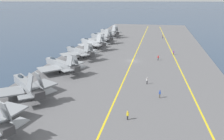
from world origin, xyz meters
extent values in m
plane|color=#2D425B|center=(0.00, 0.00, 0.00)|extent=(2000.00, 2000.00, 0.00)
cube|color=slate|center=(0.00, 0.00, 0.20)|extent=(217.14, 52.78, 0.40)
cube|color=yellow|center=(0.00, -14.52, 0.40)|extent=(195.03, 13.17, 0.01)
cube|color=yellow|center=(0.00, 0.00, 0.40)|extent=(195.42, 0.36, 0.01)
cube|color=#38383A|center=(-50.57, 12.25, 3.00)|extent=(2.45, 2.49, 1.34)
cube|color=gray|center=(-44.47, 16.59, 2.49)|extent=(6.56, 6.10, 0.28)
cube|color=gray|center=(-49.28, 13.03, 5.34)|extent=(1.81, 2.40, 3.07)
cube|color=gray|center=(-48.39, 11.73, 3.00)|extent=(3.30, 2.89, 0.20)
cube|color=gray|center=(-33.11, 19.35, 2.81)|extent=(9.02, 10.03, 1.81)
cone|color=#5B5E60|center=(-28.67, 24.49, 2.81)|extent=(2.75, 2.80, 1.72)
cube|color=#38383A|center=(-37.66, 14.09, 2.81)|extent=(2.81, 2.79, 1.54)
ellipsoid|color=#232D38|center=(-30.79, 22.04, 3.67)|extent=(2.61, 2.80, 0.99)
cube|color=gray|center=(-35.92, 21.25, 2.22)|extent=(6.97, 6.94, 0.28)
cube|color=gray|center=(-30.83, 16.85, 2.22)|extent=(6.67, 6.73, 0.28)
cube|color=gray|center=(-37.55, 15.67, 5.30)|extent=(2.17, 2.30, 3.13)
cube|color=gray|center=(-36.12, 14.43, 5.30)|extent=(2.17, 2.30, 3.13)
cube|color=gray|center=(-39.09, 15.95, 2.81)|extent=(3.48, 3.57, 0.20)
cube|color=gray|center=(-35.61, 12.94, 2.81)|extent=(3.54, 3.34, 0.20)
cylinder|color=#B2B2B7|center=(-30.27, 22.64, 1.15)|extent=(0.16, 0.16, 1.51)
cylinder|color=black|center=(-30.27, 22.64, 0.70)|extent=(0.56, 0.60, 0.60)
cylinder|color=#B2B2B7|center=(-34.85, 19.28, 1.15)|extent=(0.16, 0.16, 1.51)
cylinder|color=black|center=(-34.85, 19.28, 0.70)|extent=(0.56, 0.60, 0.60)
cylinder|color=#B2B2B7|center=(-32.93, 17.63, 1.15)|extent=(0.16, 0.16, 1.51)
cylinder|color=black|center=(-32.93, 17.63, 0.70)|extent=(0.56, 0.60, 0.60)
cube|color=gray|center=(-15.51, 19.07, 2.66)|extent=(7.88, 10.99, 1.72)
cone|color=#5B5E60|center=(-11.78, 24.92, 2.66)|extent=(2.59, 2.78, 1.63)
cube|color=#38383A|center=(-19.34, 13.08, 2.66)|extent=(2.71, 2.70, 1.46)
ellipsoid|color=#232D38|center=(-13.56, 22.13, 3.48)|extent=(2.36, 2.96, 0.94)
cube|color=gray|center=(-18.86, 20.73, 2.11)|extent=(7.68, 7.70, 0.28)
cube|color=gray|center=(-12.60, 16.73, 2.11)|extent=(7.07, 6.72, 0.28)
cube|color=gray|center=(-19.40, 14.66, 4.85)|extent=(1.92, 2.36, 2.63)
cube|color=gray|center=(-17.88, 13.69, 4.85)|extent=(1.92, 2.36, 2.63)
cube|color=gray|center=(-20.98, 14.71, 2.66)|extent=(3.59, 3.56, 0.20)
cube|color=gray|center=(-17.17, 12.28, 2.66)|extent=(3.45, 3.16, 0.20)
cylinder|color=#B2B2B7|center=(-13.12, 22.81, 1.10)|extent=(0.16, 0.16, 1.40)
cylinder|color=black|center=(-13.12, 22.81, 0.70)|extent=(0.51, 0.62, 0.60)
cylinder|color=#B2B2B7|center=(-17.18, 18.70, 1.10)|extent=(0.16, 0.16, 1.40)
cylinder|color=black|center=(-17.18, 18.70, 0.70)|extent=(0.51, 0.62, 0.60)
cylinder|color=#B2B2B7|center=(-15.15, 17.40, 1.10)|extent=(0.16, 0.16, 1.40)
cylinder|color=black|center=(-15.15, 17.40, 0.70)|extent=(0.51, 0.62, 0.60)
cube|color=gray|center=(0.30, 19.02, 2.95)|extent=(7.54, 10.16, 1.52)
cone|color=#5B5E60|center=(3.95, 24.43, 2.95)|extent=(2.38, 2.57, 1.44)
cube|color=#38383A|center=(-3.43, 13.48, 2.95)|extent=(2.46, 2.48, 1.29)
ellipsoid|color=#232D38|center=(2.21, 21.85, 3.67)|extent=(2.22, 2.73, 0.83)
cube|color=gray|center=(-2.98, 20.77, 2.45)|extent=(7.55, 7.62, 0.28)
cube|color=gray|center=(3.16, 16.63, 2.45)|extent=(7.19, 6.58, 0.28)
cube|color=gray|center=(-3.41, 14.93, 5.04)|extent=(1.89, 2.23, 2.65)
cube|color=gray|center=(-2.09, 14.04, 5.04)|extent=(1.89, 2.23, 2.65)
cube|color=gray|center=(-4.97, 15.06, 2.95)|extent=(3.49, 3.47, 0.20)
cube|color=gray|center=(-1.39, 12.65, 2.95)|extent=(3.42, 3.08, 0.20)
cylinder|color=#B2B2B7|center=(2.64, 22.48, 1.29)|extent=(0.16, 0.16, 1.79)
cylinder|color=black|center=(2.64, 22.48, 0.70)|extent=(0.52, 0.62, 0.60)
cylinder|color=#B2B2B7|center=(-1.21, 18.67, 1.29)|extent=(0.16, 0.16, 1.79)
cylinder|color=black|center=(-1.21, 18.67, 0.70)|extent=(0.52, 0.62, 0.60)
cylinder|color=#B2B2B7|center=(0.54, 17.48, 1.29)|extent=(0.16, 0.16, 1.79)
cylinder|color=black|center=(0.54, 17.48, 0.70)|extent=(0.52, 0.62, 0.60)
cube|color=#9EA3A8|center=(16.53, 18.91, 3.01)|extent=(8.06, 10.46, 1.69)
cone|color=#5B5E60|center=(20.41, 24.42, 3.01)|extent=(2.58, 2.72, 1.61)
cube|color=#38383A|center=(12.56, 13.27, 3.01)|extent=(2.67, 2.66, 1.44)
ellipsoid|color=#232D38|center=(18.56, 21.79, 3.81)|extent=(2.39, 2.84, 0.93)
cube|color=#9EA3A8|center=(13.56, 20.52, 2.46)|extent=(7.07, 7.07, 0.28)
cube|color=#9EA3A8|center=(19.04, 16.65, 2.46)|extent=(6.49, 6.49, 0.28)
cube|color=#9EA3A8|center=(12.55, 14.80, 5.44)|extent=(2.05, 2.35, 3.13)
cube|color=#9EA3A8|center=(14.00, 13.78, 5.44)|extent=(2.05, 2.35, 3.13)
cube|color=#9EA3A8|center=(10.99, 14.94, 3.01)|extent=(3.53, 3.53, 0.20)
cube|color=#9EA3A8|center=(14.66, 12.36, 3.01)|extent=(3.47, 3.18, 0.20)
cylinder|color=#B2B2B7|center=(19.01, 22.43, 1.28)|extent=(0.16, 0.16, 1.76)
cylinder|color=black|center=(19.01, 22.43, 0.70)|extent=(0.53, 0.62, 0.60)
cylinder|color=#B2B2B7|center=(14.88, 18.63, 1.28)|extent=(0.16, 0.16, 1.76)
cylinder|color=black|center=(14.88, 18.63, 0.70)|extent=(0.53, 0.62, 0.60)
cylinder|color=#B2B2B7|center=(16.82, 17.26, 1.28)|extent=(0.16, 0.16, 1.76)
cylinder|color=black|center=(16.82, 17.26, 0.70)|extent=(0.53, 0.62, 0.60)
cube|color=gray|center=(31.11, 18.78, 2.87)|extent=(8.74, 10.43, 1.87)
cone|color=#5B5E60|center=(35.34, 24.17, 2.87)|extent=(2.78, 2.85, 1.78)
cube|color=#38383A|center=(26.79, 13.27, 2.87)|extent=(2.87, 2.83, 1.59)
ellipsoid|color=#232D38|center=(33.32, 21.60, 3.76)|extent=(2.58, 2.89, 1.03)
cube|color=gray|center=(28.15, 20.60, 2.26)|extent=(7.12, 7.11, 0.28)
cube|color=gray|center=(33.59, 16.33, 2.26)|extent=(6.69, 6.71, 0.28)
cube|color=gray|center=(26.81, 14.88, 5.48)|extent=(2.17, 2.37, 3.30)
cube|color=gray|center=(28.35, 13.66, 5.48)|extent=(2.17, 2.37, 3.30)
cube|color=gray|center=(25.25, 15.08, 2.87)|extent=(3.53, 3.57, 0.20)
cube|color=gray|center=(28.93, 12.20, 2.87)|extent=(3.52, 3.28, 0.20)
cylinder|color=#B2B2B7|center=(33.82, 22.23, 1.17)|extent=(0.16, 0.16, 1.53)
cylinder|color=black|center=(33.82, 22.23, 0.70)|extent=(0.54, 0.61, 0.60)
cylinder|color=#B2B2B7|center=(29.35, 18.65, 1.17)|extent=(0.16, 0.16, 1.53)
cylinder|color=black|center=(29.35, 18.65, 0.70)|extent=(0.54, 0.61, 0.60)
cylinder|color=#B2B2B7|center=(31.41, 17.03, 1.17)|extent=(0.16, 0.16, 1.53)
cylinder|color=black|center=(31.41, 17.03, 0.70)|extent=(0.54, 0.61, 0.60)
cube|color=#93999E|center=(47.54, 18.49, 3.05)|extent=(8.55, 9.83, 1.63)
cone|color=#5B5E60|center=(51.78, 23.59, 3.05)|extent=(2.57, 2.65, 1.54)
cube|color=#38383A|center=(43.20, 13.26, 3.05)|extent=(2.62, 2.62, 1.38)
ellipsoid|color=#232D38|center=(49.76, 21.16, 3.82)|extent=(2.46, 2.71, 0.89)
cube|color=#93999E|center=(44.44, 20.56, 2.52)|extent=(7.41, 7.60, 0.28)
cube|color=#93999E|center=(50.15, 15.82, 2.52)|extent=(7.37, 6.97, 0.28)
cube|color=#93999E|center=(43.34, 14.75, 5.46)|extent=(2.12, 2.28, 3.14)
cube|color=#93999E|center=(44.65, 13.66, 5.46)|extent=(2.12, 2.28, 3.14)
cube|color=#93999E|center=(41.80, 15.03, 3.05)|extent=(3.46, 3.53, 0.20)
cube|color=#93999E|center=(45.20, 12.20, 3.05)|extent=(3.50, 3.27, 0.20)
cylinder|color=#B2B2B7|center=(50.26, 21.75, 1.32)|extent=(0.16, 0.16, 1.84)
cylinder|color=black|center=(50.26, 21.75, 0.70)|extent=(0.55, 0.60, 0.60)
cylinder|color=#B2B2B7|center=(45.93, 18.32, 1.32)|extent=(0.16, 0.16, 1.84)
cylinder|color=black|center=(45.93, 18.32, 0.70)|extent=(0.55, 0.60, 0.60)
cylinder|color=#B2B2B7|center=(47.68, 16.87, 1.32)|extent=(0.16, 0.16, 1.84)
cylinder|color=black|center=(47.68, 16.87, 0.70)|extent=(0.55, 0.60, 0.60)
cylinder|color=#232328|center=(2.50, -8.39, 0.84)|extent=(0.24, 0.24, 0.88)
cube|color=red|center=(2.50, -8.39, 1.57)|extent=(0.43, 0.46, 0.58)
sphere|color=tan|center=(2.50, -8.39, 1.99)|extent=(0.22, 0.22, 0.22)
sphere|color=red|center=(2.50, -8.39, 2.05)|extent=(0.24, 0.24, 0.24)
cylinder|color=#232328|center=(-21.10, -6.01, 0.83)|extent=(0.24, 0.24, 0.85)
cube|color=white|center=(-21.10, -6.01, 1.52)|extent=(0.42, 0.46, 0.52)
sphere|color=tan|center=(-21.10, -6.01, 1.91)|extent=(0.22, 0.22, 0.22)
sphere|color=white|center=(-21.10, -6.01, 1.97)|extent=(0.24, 0.24, 0.24)
cylinder|color=#232328|center=(-39.61, -3.69, 0.81)|extent=(0.24, 0.24, 0.81)
cube|color=yellow|center=(-39.61, -3.69, 1.50)|extent=(0.35, 0.44, 0.58)
sphere|color=tan|center=(-39.61, -3.69, 1.92)|extent=(0.22, 0.22, 0.22)
sphere|color=yellow|center=(-39.61, -3.69, 1.98)|extent=(0.24, 0.24, 0.24)
cylinder|color=#4C473D|center=(-29.02, -9.14, 0.85)|extent=(0.24, 0.24, 0.90)
cube|color=#284CB2|center=(-29.02, -9.14, 1.60)|extent=(0.27, 0.39, 0.60)
sphere|color=beige|center=(-29.02, -9.14, 2.03)|extent=(0.22, 0.22, 0.22)
sphere|color=#284CB2|center=(-29.02, -9.14, 2.09)|extent=(0.24, 0.24, 0.24)
cylinder|color=#232328|center=(47.39, -10.06, 0.86)|extent=(0.24, 0.24, 0.92)
cube|color=brown|center=(47.39, -10.06, 1.62)|extent=(0.28, 0.39, 0.60)
sphere|color=beige|center=(47.39, -10.06, 2.05)|extent=(0.22, 0.22, 0.22)
sphere|color=brown|center=(47.39, -10.06, 2.11)|extent=(0.24, 0.24, 0.24)
cylinder|color=#383328|center=(11.27, -13.81, 0.83)|extent=(0.24, 0.24, 0.85)
cube|color=purple|center=(11.27, -13.81, 1.53)|extent=(0.45, 0.46, 0.57)
sphere|color=beige|center=(11.27, -13.81, 1.95)|extent=(0.22, 0.22, 0.22)
sphere|color=purple|center=(11.27, -13.81, 2.01)|extent=(0.24, 0.24, 0.24)
camera|label=1|loc=(-76.50, -8.30, 21.12)|focal=38.00mm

